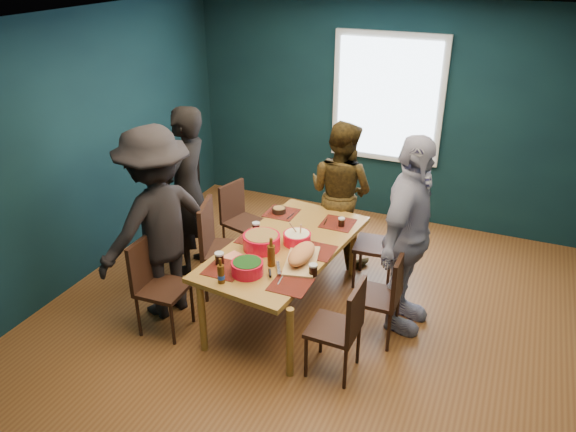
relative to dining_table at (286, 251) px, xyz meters
name	(u,v)px	position (x,y,z in m)	size (l,w,h in m)	color
room	(325,175)	(0.29, 0.21, 0.73)	(5.01, 5.01, 2.71)	brown
dining_table	(286,251)	(0.00, 0.00, 0.00)	(1.14, 1.96, 0.71)	olive
chair_left_far	(238,214)	(-0.93, 0.81, -0.15)	(0.47, 0.47, 0.84)	black
chair_left_mid	(218,242)	(-0.73, 0.00, -0.06)	(0.56, 0.56, 0.99)	black
chair_left_near	(154,279)	(-0.97, -0.74, -0.11)	(0.43, 0.43, 0.91)	black
chair_right_far	(385,239)	(0.75, 0.81, -0.11)	(0.45, 0.45, 0.91)	black
chair_right_mid	(386,290)	(0.99, -0.08, -0.13)	(0.40, 0.40, 0.87)	black
chair_right_near	(344,323)	(0.79, -0.66, -0.13)	(0.40, 0.40, 0.87)	black
person_far_left	(187,192)	(-1.25, 0.31, 0.27)	(0.66, 0.43, 1.81)	black
person_back	(341,192)	(0.15, 1.16, 0.16)	(0.78, 0.60, 1.60)	black
person_right	(408,237)	(1.08, 0.20, 0.28)	(1.08, 0.45, 1.85)	white
person_near_left	(158,224)	(-1.07, -0.46, 0.28)	(1.20, 0.69, 1.85)	black
bowl_salad	(262,241)	(-0.17, -0.15, 0.14)	(0.34, 0.34, 0.14)	red
bowl_dumpling	(297,238)	(0.09, 0.07, 0.13)	(0.26, 0.26, 0.24)	red
bowl_herbs	(247,267)	(-0.10, -0.59, 0.13)	(0.28, 0.28, 0.12)	red
cutting_board	(301,255)	(0.25, -0.23, 0.13)	(0.38, 0.68, 0.15)	tan
small_bowl	(279,210)	(-0.33, 0.60, 0.10)	(0.14, 0.14, 0.06)	black
beer_bottle_a	(221,274)	(-0.23, -0.80, 0.15)	(0.06, 0.06, 0.23)	#472A0C
beer_bottle_b	(271,255)	(0.03, -0.39, 0.17)	(0.07, 0.07, 0.27)	#472A0C
cola_glass_a	(219,258)	(-0.39, -0.55, 0.13)	(0.08, 0.08, 0.11)	black
cola_glass_b	(313,269)	(0.42, -0.39, 0.12)	(0.08, 0.08, 0.11)	black
cola_glass_c	(341,222)	(0.36, 0.56, 0.12)	(0.07, 0.07, 0.09)	black
cola_glass_d	(256,227)	(-0.36, 0.11, 0.12)	(0.08, 0.08, 0.11)	black
napkin_a	(324,248)	(0.35, 0.09, 0.07)	(0.14, 0.14, 0.00)	#EF8864
napkin_b	(234,257)	(-0.34, -0.39, 0.07)	(0.16, 0.16, 0.00)	#EF8864
napkin_c	(293,290)	(0.36, -0.67, 0.07)	(0.13, 0.13, 0.00)	#EF8864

